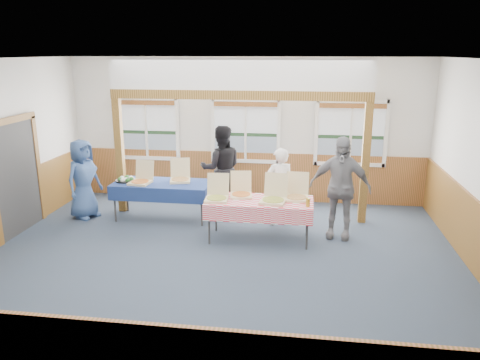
# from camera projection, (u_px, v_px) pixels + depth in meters

# --- Properties ---
(floor) EXTENTS (8.00, 8.00, 0.00)m
(floor) POSITION_uv_depth(u_px,v_px,m) (218.00, 263.00, 7.55)
(floor) COLOR #2B3B47
(floor) RESTS_ON ground
(ceiling) EXTENTS (8.00, 8.00, 0.00)m
(ceiling) POSITION_uv_depth(u_px,v_px,m) (215.00, 59.00, 6.70)
(ceiling) COLOR white
(ceiling) RESTS_ON wall_back
(wall_back) EXTENTS (8.00, 0.00, 8.00)m
(wall_back) POSITION_uv_depth(u_px,v_px,m) (246.00, 130.00, 10.46)
(wall_back) COLOR silver
(wall_back) RESTS_ON floor
(wall_front) EXTENTS (8.00, 0.00, 8.00)m
(wall_front) POSITION_uv_depth(u_px,v_px,m) (137.00, 270.00, 3.78)
(wall_front) COLOR silver
(wall_front) RESTS_ON floor
(wainscot_back) EXTENTS (7.98, 0.05, 1.10)m
(wainscot_back) POSITION_uv_depth(u_px,v_px,m) (246.00, 176.00, 10.72)
(wainscot_back) COLOR brown
(wainscot_back) RESTS_ON floor
(cased_opening) EXTENTS (0.06, 1.30, 2.10)m
(cased_opening) POSITION_uv_depth(u_px,v_px,m) (16.00, 178.00, 8.66)
(cased_opening) COLOR #2F2F2F
(cased_opening) RESTS_ON wall_left
(window_left) EXTENTS (1.56, 0.10, 1.46)m
(window_left) POSITION_uv_depth(u_px,v_px,m) (146.00, 125.00, 10.71)
(window_left) COLOR white
(window_left) RESTS_ON wall_back
(window_mid) EXTENTS (1.56, 0.10, 1.46)m
(window_mid) POSITION_uv_depth(u_px,v_px,m) (246.00, 127.00, 10.40)
(window_mid) COLOR white
(window_mid) RESTS_ON wall_back
(window_right) EXTENTS (1.56, 0.10, 1.46)m
(window_right) POSITION_uv_depth(u_px,v_px,m) (351.00, 129.00, 10.10)
(window_right) COLOR white
(window_right) RESTS_ON wall_back
(post_left) EXTENTS (0.15, 0.15, 2.40)m
(post_left) POSITION_uv_depth(u_px,v_px,m) (120.00, 156.00, 9.76)
(post_left) COLOR #563B13
(post_left) RESTS_ON floor
(post_right) EXTENTS (0.15, 0.15, 2.40)m
(post_right) POSITION_uv_depth(u_px,v_px,m) (365.00, 164.00, 9.09)
(post_right) COLOR #563B13
(post_right) RESTS_ON floor
(cross_beam) EXTENTS (5.15, 0.18, 0.18)m
(cross_beam) POSITION_uv_depth(u_px,v_px,m) (238.00, 95.00, 9.08)
(cross_beam) COLOR #563B13
(cross_beam) RESTS_ON post_left
(table_left) EXTENTS (1.96, 0.89, 0.76)m
(table_left) POSITION_uv_depth(u_px,v_px,m) (162.00, 185.00, 9.43)
(table_left) COLOR #2F2F2F
(table_left) RESTS_ON floor
(table_right) EXTENTS (2.06, 1.61, 0.76)m
(table_right) POSITION_uv_depth(u_px,v_px,m) (259.00, 203.00, 8.32)
(table_right) COLOR #2F2F2F
(table_right) RESTS_ON floor
(pizza_box_a) EXTENTS (0.44, 0.52, 0.43)m
(pizza_box_a) POSITION_uv_depth(u_px,v_px,m) (141.00, 180.00, 9.35)
(pizza_box_a) COLOR beige
(pizza_box_a) RESTS_ON table_left
(pizza_box_b) EXTENTS (0.50, 0.56, 0.43)m
(pizza_box_b) POSITION_uv_depth(u_px,v_px,m) (180.00, 178.00, 9.51)
(pizza_box_b) COLOR beige
(pizza_box_b) RESTS_ON table_left
(pizza_box_c) EXTENTS (0.42, 0.50, 0.43)m
(pizza_box_c) POSITION_uv_depth(u_px,v_px,m) (217.00, 196.00, 8.30)
(pizza_box_c) COLOR beige
(pizza_box_c) RESTS_ON table_right
(pizza_box_d) EXTENTS (0.45, 0.52, 0.42)m
(pizza_box_d) POSITION_uv_depth(u_px,v_px,m) (241.00, 193.00, 8.52)
(pizza_box_d) COLOR beige
(pizza_box_d) RESTS_ON table_right
(pizza_box_e) EXTENTS (0.49, 0.57, 0.47)m
(pizza_box_e) POSITION_uv_depth(u_px,v_px,m) (274.00, 198.00, 8.18)
(pizza_box_e) COLOR beige
(pizza_box_e) RESTS_ON table_right
(pizza_box_f) EXTENTS (0.42, 0.51, 0.45)m
(pizza_box_f) POSITION_uv_depth(u_px,v_px,m) (297.00, 196.00, 8.34)
(pizza_box_f) COLOR beige
(pizza_box_f) RESTS_ON table_right
(veggie_tray) EXTENTS (0.42, 0.42, 0.10)m
(veggie_tray) POSITION_uv_depth(u_px,v_px,m) (126.00, 180.00, 9.51)
(veggie_tray) COLOR black
(veggie_tray) RESTS_ON table_left
(drink_glass) EXTENTS (0.07, 0.07, 0.15)m
(drink_glass) POSITION_uv_depth(u_px,v_px,m) (308.00, 202.00, 7.93)
(drink_glass) COLOR #AB801C
(drink_glass) RESTS_ON table_right
(woman_white) EXTENTS (0.65, 0.54, 1.54)m
(woman_white) POSITION_uv_depth(u_px,v_px,m) (279.00, 187.00, 9.06)
(woman_white) COLOR silver
(woman_white) RESTS_ON floor
(woman_black) EXTENTS (1.03, 0.89, 1.83)m
(woman_black) POSITION_uv_depth(u_px,v_px,m) (221.00, 168.00, 9.88)
(woman_black) COLOR black
(woman_black) RESTS_ON floor
(man_blue) EXTENTS (0.77, 0.93, 1.63)m
(man_blue) POSITION_uv_depth(u_px,v_px,m) (83.00, 179.00, 9.46)
(man_blue) COLOR #38578E
(man_blue) RESTS_ON floor
(person_grey) EXTENTS (1.16, 0.64, 1.88)m
(person_grey) POSITION_uv_depth(u_px,v_px,m) (340.00, 188.00, 8.41)
(person_grey) COLOR slate
(person_grey) RESTS_ON floor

